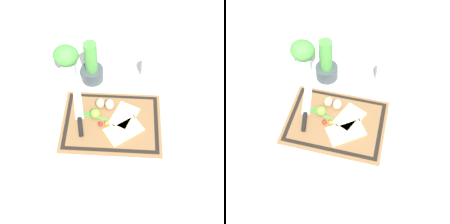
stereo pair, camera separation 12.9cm
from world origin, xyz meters
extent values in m
plane|color=silver|center=(0.00, 0.00, 0.00)|extent=(6.00, 6.00, 0.00)
cube|color=brown|center=(0.00, 0.00, 0.01)|extent=(0.48, 0.35, 0.01)
cube|color=black|center=(0.00, 0.00, 0.02)|extent=(0.45, 0.32, 0.00)
cube|color=brown|center=(0.00, 0.00, 0.02)|extent=(0.42, 0.29, 0.00)
cube|color=beige|center=(0.06, -0.05, 0.02)|extent=(0.20, 0.19, 0.01)
cube|color=beige|center=(0.07, -0.04, 0.03)|extent=(0.15, 0.14, 0.00)
sphere|color=silver|center=(0.04, -0.08, 0.03)|extent=(0.02, 0.02, 0.02)
sphere|color=silver|center=(0.09, -0.03, 0.03)|extent=(0.01, 0.01, 0.01)
cube|color=beige|center=(0.06, 0.03, 0.02)|extent=(0.16, 0.18, 0.01)
cube|color=beige|center=(0.06, 0.02, 0.03)|extent=(0.12, 0.14, 0.00)
sphere|color=silver|center=(0.06, 0.06, 0.03)|extent=(0.02, 0.02, 0.02)
sphere|color=silver|center=(0.05, 0.00, 0.03)|extent=(0.01, 0.01, 0.01)
cube|color=silver|center=(-0.18, 0.09, 0.02)|extent=(0.08, 0.19, 0.00)
cylinder|color=black|center=(-0.15, -0.05, 0.03)|extent=(0.04, 0.10, 0.02)
ellipsoid|color=tan|center=(-0.06, 0.09, 0.04)|extent=(0.04, 0.05, 0.04)
ellipsoid|color=beige|center=(-0.01, 0.09, 0.04)|extent=(0.04, 0.05, 0.04)
sphere|color=#70A838|center=(-0.08, 0.03, 0.04)|extent=(0.05, 0.05, 0.05)
sphere|color=red|center=(-0.05, -0.02, 0.03)|extent=(0.02, 0.02, 0.02)
sphere|color=orange|center=(-0.02, -0.02, 0.03)|extent=(0.02, 0.02, 0.02)
cylinder|color=#47933D|center=(-0.01, 0.00, 0.02)|extent=(0.26, 0.10, 0.01)
cylinder|color=#47933D|center=(-0.01, 0.00, 0.02)|extent=(0.26, 0.09, 0.01)
cylinder|color=#47933D|center=(-0.01, 0.00, 0.02)|extent=(0.27, 0.07, 0.01)
cylinder|color=#3D474C|center=(-0.12, 0.28, 0.04)|extent=(0.12, 0.12, 0.08)
cylinder|color=#47933D|center=(-0.12, 0.28, 0.14)|extent=(0.07, 0.07, 0.21)
cylinder|color=silver|center=(0.19, 0.33, 0.04)|extent=(0.08, 0.08, 0.09)
cylinder|color=olive|center=(0.19, 0.33, 0.02)|extent=(0.07, 0.07, 0.03)
cylinder|color=silver|center=(0.19, 0.33, 0.09)|extent=(0.08, 0.08, 0.01)
cylinder|color=silver|center=(-0.25, 0.30, 0.05)|extent=(0.08, 0.08, 0.09)
ellipsoid|color=#47933D|center=(-0.25, 0.30, 0.15)|extent=(0.13, 0.12, 0.11)
camera|label=1|loc=(0.04, -0.67, 1.11)|focal=42.00mm
camera|label=2|loc=(0.17, -0.65, 1.11)|focal=42.00mm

